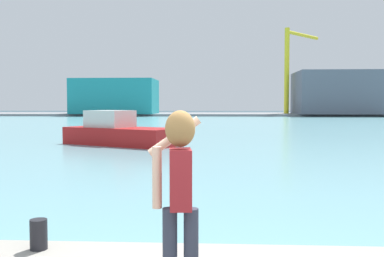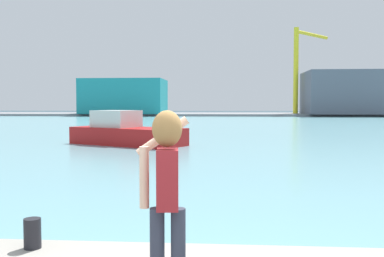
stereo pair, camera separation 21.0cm
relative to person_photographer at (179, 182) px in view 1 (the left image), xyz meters
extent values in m
plane|color=#334751|center=(0.12, 49.54, -1.56)|extent=(220.00, 220.00, 0.00)
cube|color=#6BA8B2|center=(0.12, 51.54, -1.55)|extent=(140.00, 100.00, 0.02)
cube|color=gray|center=(0.12, 91.54, -1.34)|extent=(140.00, 20.00, 0.46)
cylinder|color=#2D3342|center=(-0.09, 0.00, -0.66)|extent=(0.14, 0.14, 0.82)
cylinder|color=#2D3342|center=(0.11, 0.00, -0.66)|extent=(0.14, 0.14, 0.82)
cube|color=maroon|center=(0.01, 0.00, 0.03)|extent=(0.24, 0.36, 0.56)
sphere|color=#E0B293|center=(0.01, 0.00, 0.49)|extent=(0.22, 0.22, 0.22)
ellipsoid|color=olive|center=(0.01, -0.02, 0.50)|extent=(0.28, 0.26, 0.34)
cylinder|color=#E0B293|center=(-0.21, 0.00, 0.04)|extent=(0.09, 0.09, 0.58)
cylinder|color=#E0B293|center=(-0.06, 0.21, 0.41)|extent=(0.53, 0.14, 0.40)
cube|color=black|center=(-0.08, 0.33, 0.58)|extent=(0.02, 0.07, 0.14)
cylinder|color=black|center=(-1.85, 1.19, -0.88)|extent=(0.21, 0.21, 0.37)
cube|color=#B21919|center=(-5.05, 20.63, -1.05)|extent=(7.12, 5.43, 0.98)
cube|color=silver|center=(-5.79, 21.03, -0.08)|extent=(2.98, 2.80, 0.96)
cube|color=teal|center=(-20.48, 85.98, 2.40)|extent=(16.58, 10.84, 7.01)
cube|color=slate|center=(24.70, 86.27, 3.09)|extent=(16.99, 12.78, 8.40)
cylinder|color=yellow|center=(14.72, 88.63, 7.69)|extent=(1.00, 1.00, 17.60)
cylinder|color=yellow|center=(18.79, 93.44, 15.69)|extent=(8.68, 10.09, 0.70)
camera|label=1|loc=(0.35, -4.09, 0.73)|focal=41.45mm
camera|label=2|loc=(0.56, -4.08, 0.73)|focal=41.45mm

